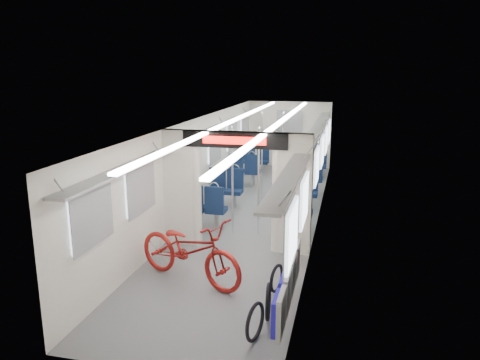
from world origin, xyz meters
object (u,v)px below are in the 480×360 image
at_px(seat_bay_near_right, 296,197).
at_px(stanchion_far_right, 282,154).
at_px(flip_bench, 288,283).
at_px(seat_bay_far_left, 250,163).
at_px(bike_hoop_b, 268,303).
at_px(seat_bay_near_left, 216,194).
at_px(bike_hoop_a, 255,324).
at_px(stanchion_near_left, 233,181).
at_px(bicycle, 190,250).
at_px(bike_hoop_c, 277,280).
at_px(stanchion_near_right, 259,182).
at_px(stanchion_far_left, 262,154).
at_px(seat_bay_far_right, 309,166).

relative_size(seat_bay_near_right, stanchion_far_right, 0.87).
xyz_separation_m(flip_bench, seat_bay_far_left, (-2.29, 8.30, -0.06)).
height_order(bike_hoop_b, seat_bay_near_left, seat_bay_near_left).
distance_m(bike_hoop_a, stanchion_near_left, 4.19).
height_order(bicycle, bike_hoop_a, bicycle).
xyz_separation_m(bike_hoop_c, stanchion_far_right, (-0.75, 5.75, 0.94)).
xyz_separation_m(bicycle, stanchion_near_right, (0.67, 2.43, 0.60)).
distance_m(bike_hoop_a, bike_hoop_b, 0.57).
bearing_deg(stanchion_far_left, bicycle, -91.50).
bearing_deg(seat_bay_far_left, seat_bay_near_right, -63.16).
height_order(seat_bay_near_left, stanchion_near_left, stanchion_near_left).
height_order(bike_hoop_b, stanchion_near_left, stanchion_near_left).
relative_size(bike_hoop_c, stanchion_near_left, 0.20).
height_order(bike_hoop_a, seat_bay_far_left, seat_bay_far_left).
relative_size(seat_bay_far_right, stanchion_far_left, 0.99).
bearing_deg(seat_bay_near_left, seat_bay_near_right, 6.68).
distance_m(seat_bay_near_left, seat_bay_far_right, 4.02).
xyz_separation_m(flip_bench, bike_hoop_b, (-0.27, 0.01, -0.34)).
relative_size(bike_hoop_c, stanchion_near_right, 0.20).
xyz_separation_m(seat_bay_far_right, stanchion_near_right, (-0.65, -4.61, 0.58)).
xyz_separation_m(bicycle, seat_bay_far_right, (1.32, 7.04, 0.02)).
distance_m(bike_hoop_b, stanchion_near_left, 3.70).
distance_m(bike_hoop_a, stanchion_far_right, 7.24).
bearing_deg(flip_bench, stanchion_far_left, 103.69).
height_order(bike_hoop_a, bike_hoop_c, bike_hoop_a).
relative_size(seat_bay_far_left, stanchion_far_right, 0.84).
bearing_deg(seat_bay_far_right, stanchion_near_right, -97.98).
relative_size(bike_hoop_a, stanchion_near_left, 0.23).
bearing_deg(bike_hoop_a, bicycle, 133.61).
distance_m(bike_hoop_c, stanchion_near_right, 2.78).
relative_size(flip_bench, stanchion_far_left, 0.92).
bearing_deg(bike_hoop_b, bike_hoop_c, 90.60).
height_order(bike_hoop_a, stanchion_near_right, stanchion_near_right).
bearing_deg(bike_hoop_c, bicycle, 177.49).
relative_size(seat_bay_far_right, stanchion_near_right, 0.99).
xyz_separation_m(flip_bench, stanchion_near_left, (-1.62, 3.33, 0.57)).
xyz_separation_m(bicycle, stanchion_far_left, (0.15, 5.63, 0.60)).
bearing_deg(stanchion_near_left, bicycle, -92.85).
bearing_deg(bike_hoop_c, bike_hoop_a, -92.68).
bearing_deg(seat_bay_far_right, bike_hoop_a, -89.51).
relative_size(seat_bay_near_right, seat_bay_far_right, 0.88).
distance_m(seat_bay_far_right, stanchion_far_left, 1.92).
xyz_separation_m(seat_bay_far_left, stanchion_near_right, (1.22, -4.97, 0.63)).
bearing_deg(seat_bay_near_right, seat_bay_far_right, 90.00).
relative_size(seat_bay_near_right, seat_bay_far_left, 1.03).
bearing_deg(bike_hoop_a, seat_bay_far_right, 90.49).
xyz_separation_m(bike_hoop_a, seat_bay_far_right, (-0.07, 8.50, 0.33)).
height_order(bike_hoop_c, stanchion_near_left, stanchion_near_left).
distance_m(seat_bay_near_right, stanchion_far_right, 2.17).
xyz_separation_m(bike_hoop_b, stanchion_far_left, (-1.32, 6.53, 0.91)).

